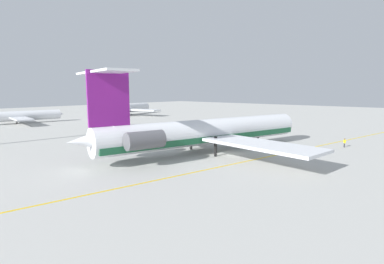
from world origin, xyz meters
name	(u,v)px	position (x,y,z in m)	size (l,w,h in m)	color
ground	(230,154)	(0.00, 0.00, 0.00)	(350.81, 350.81, 0.00)	#ADADA8
main_jetliner	(203,132)	(-2.21, 4.45, 3.80)	(47.27, 42.26, 13.94)	silver
airliner_mid_left	(19,116)	(-5.44, 80.34, 2.53)	(28.78, 28.59, 8.61)	silver
airliner_mid_right	(126,108)	(38.62, 80.82, 3.04)	(34.21, 34.18, 10.34)	silver
ground_crew_near_nose	(345,142)	(19.91, -13.43, 1.11)	(0.28, 0.44, 1.76)	black
ground_crew_near_tail	(211,125)	(25.46, 23.63, 1.06)	(0.32, 0.32, 1.68)	black
ground_crew_starboard	(241,128)	(25.10, 13.11, 1.16)	(0.38, 0.32, 1.83)	black
safety_cone_nose	(230,130)	(25.53, 16.87, 0.28)	(0.40, 0.40, 0.55)	#EA590F
safety_cone_wingtip	(247,130)	(28.35, 13.27, 0.28)	(0.40, 0.40, 0.55)	#EA590F
safety_cone_tail	(233,129)	(26.93, 16.97, 0.28)	(0.40, 0.40, 0.55)	#EA590F
taxiway_centreline	(255,160)	(-0.91, -5.23, 0.00)	(109.16, 0.36, 0.01)	gold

